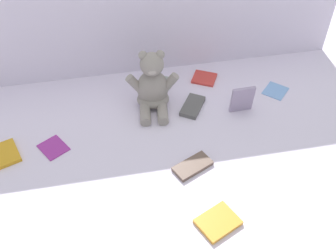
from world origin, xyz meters
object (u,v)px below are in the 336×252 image
object	(u,v)px
book_case_1	(158,82)
book_case_8	(218,222)
book_case_5	(242,99)
book_case_3	(204,78)
teddy_bear	(153,87)
book_case_7	(276,91)
book_case_0	(53,147)
book_case_4	(193,166)
book_case_2	(5,154)
book_case_6	(193,106)

from	to	relation	value
book_case_1	book_case_8	size ratio (longest dim) A/B	0.81
book_case_5	book_case_3	bearing A→B (deg)	110.47
teddy_bear	book_case_5	bearing A→B (deg)	-9.55
book_case_3	book_case_7	bearing A→B (deg)	-178.36
book_case_0	book_case_7	world-z (taller)	book_case_0
book_case_4	book_case_8	xyz separation A→B (m)	(0.03, -0.24, -0.00)
teddy_bear	book_case_8	xyz separation A→B (m)	(0.11, -0.60, -0.09)
book_case_3	book_case_4	xyz separation A→B (m)	(-0.17, -0.48, 0.00)
book_case_2	book_case_3	xyz separation A→B (m)	(0.83, 0.30, -0.00)
teddy_bear	book_case_6	xyz separation A→B (m)	(0.16, -0.05, -0.09)
book_case_4	book_case_5	xyz separation A→B (m)	(0.26, 0.25, 0.05)
book_case_8	book_case_3	bearing A→B (deg)	144.22
book_case_3	book_case_8	distance (m)	0.74
book_case_2	book_case_4	world-z (taller)	same
book_case_4	book_case_2	bearing A→B (deg)	49.21
teddy_bear	book_case_6	size ratio (longest dim) A/B	1.93
book_case_4	book_case_7	size ratio (longest dim) A/B	1.44
teddy_bear	book_case_2	distance (m)	0.61
book_case_1	book_case_5	size ratio (longest dim) A/B	0.84
book_case_4	teddy_bear	bearing A→B (deg)	-11.98
book_case_7	book_case_6	bearing A→B (deg)	-130.78
book_case_3	book_case_8	world-z (taller)	book_case_8
book_case_2	book_case_7	size ratio (longest dim) A/B	1.24
book_case_4	book_case_0	bearing A→B (deg)	43.76
book_case_5	book_case_6	bearing A→B (deg)	162.29
book_case_0	book_case_3	xyz separation A→B (m)	(0.66, 0.29, 0.00)
book_case_0	book_case_3	size ratio (longest dim) A/B	1.01
book_case_1	teddy_bear	bearing A→B (deg)	7.05
teddy_bear	book_case_7	bearing A→B (deg)	5.70
book_case_4	book_case_6	size ratio (longest dim) A/B	1.05
book_case_6	book_case_1	bearing A→B (deg)	-27.11
teddy_bear	book_case_3	world-z (taller)	teddy_bear
book_case_2	book_case_1	bearing A→B (deg)	6.78
book_case_1	book_case_8	world-z (taller)	book_case_1
book_case_0	book_case_6	world-z (taller)	book_case_6
book_case_1	book_case_7	xyz separation A→B (m)	(0.49, -0.15, -0.00)
book_case_1	book_case_4	size ratio (longest dim) A/B	0.74
book_case_6	book_case_2	bearing A→B (deg)	41.51
book_case_0	book_case_4	xyz separation A→B (m)	(0.49, -0.19, 0.00)
book_case_1	book_case_7	size ratio (longest dim) A/B	1.06
book_case_2	book_case_6	world-z (taller)	book_case_6
teddy_bear	book_case_6	distance (m)	0.18
teddy_bear	book_case_2	xyz separation A→B (m)	(-0.58, -0.17, -0.09)
book_case_5	book_case_7	distance (m)	0.21
book_case_6	book_case_5	bearing A→B (deg)	-163.92
book_case_0	book_case_7	size ratio (longest dim) A/B	1.04
teddy_bear	book_case_6	bearing A→B (deg)	-10.24
book_case_6	book_case_8	xyz separation A→B (m)	(-0.05, -0.55, -0.00)
book_case_2	book_case_6	distance (m)	0.74
book_case_0	book_case_6	size ratio (longest dim) A/B	0.75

